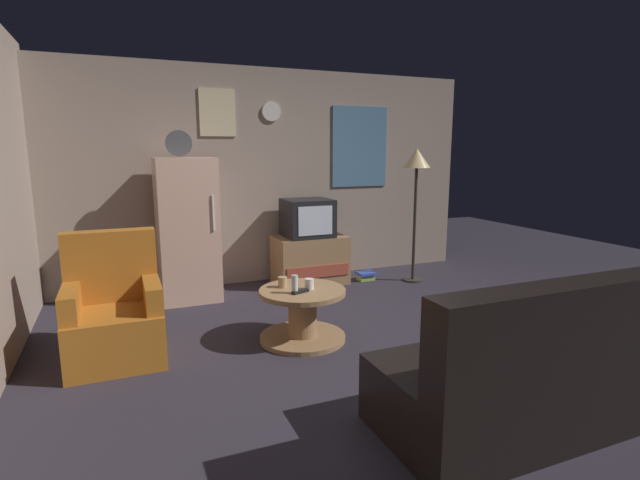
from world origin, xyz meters
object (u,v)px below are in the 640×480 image
(mug_ceramic_tan, at_px, (283,282))
(standing_lamp, at_px, (417,169))
(remote_control, at_px, (300,292))
(fridge, at_px, (187,229))
(wine_glass, at_px, (295,284))
(couch, at_px, (530,375))
(tv_stand, at_px, (310,260))
(mug_ceramic_white, at_px, (309,284))
(armchair, at_px, (114,315))
(coffee_table, at_px, (302,315))
(crt_tv, at_px, (307,218))
(book_stack, at_px, (366,276))

(mug_ceramic_tan, bearing_deg, standing_lamp, 28.71)
(remote_control, bearing_deg, fridge, 93.24)
(wine_glass, height_order, couch, couch)
(tv_stand, xyz_separation_m, mug_ceramic_white, (-0.66, -1.65, 0.20))
(tv_stand, distance_m, armchair, 2.57)
(coffee_table, relative_size, armchair, 0.75)
(fridge, xyz_separation_m, armchair, (-0.74, -1.33, -0.42))
(standing_lamp, bearing_deg, tv_stand, 162.04)
(tv_stand, bearing_deg, fridge, -177.46)
(tv_stand, bearing_deg, mug_ceramic_tan, -119.16)
(standing_lamp, relative_size, mug_ceramic_white, 17.67)
(standing_lamp, xyz_separation_m, couch, (-1.17, -2.95, -1.05))
(armchair, bearing_deg, mug_ceramic_tan, -4.74)
(fridge, bearing_deg, mug_ceramic_white, -64.40)
(crt_tv, height_order, wine_glass, crt_tv)
(remote_control, bearing_deg, wine_glass, 149.97)
(mug_ceramic_white, bearing_deg, coffee_table, 155.78)
(crt_tv, distance_m, coffee_table, 1.85)
(armchair, distance_m, book_stack, 3.11)
(couch, bearing_deg, standing_lamp, 68.42)
(mug_ceramic_white, relative_size, mug_ceramic_tan, 1.00)
(fridge, xyz_separation_m, mug_ceramic_tan, (0.57, -1.44, -0.27))
(crt_tv, height_order, mug_ceramic_white, crt_tv)
(mug_ceramic_tan, relative_size, armchair, 0.09)
(fridge, height_order, tv_stand, fridge)
(remote_control, distance_m, couch, 1.81)
(coffee_table, bearing_deg, book_stack, 46.75)
(remote_control, relative_size, armchair, 0.16)
(tv_stand, relative_size, remote_control, 5.60)
(tv_stand, height_order, standing_lamp, standing_lamp)
(wine_glass, bearing_deg, armchair, 167.13)
(crt_tv, xyz_separation_m, coffee_table, (-0.68, -1.62, -0.57))
(standing_lamp, xyz_separation_m, book_stack, (-0.52, 0.24, -1.30))
(mug_ceramic_tan, xyz_separation_m, remote_control, (0.08, -0.21, -0.03))
(mug_ceramic_white, bearing_deg, standing_lamp, 34.16)
(book_stack, bearing_deg, coffee_table, -133.25)
(wine_glass, relative_size, mug_ceramic_tan, 1.67)
(tv_stand, xyz_separation_m, coffee_table, (-0.71, -1.62, -0.06))
(fridge, xyz_separation_m, coffee_table, (0.71, -1.56, -0.53))
(remote_control, bearing_deg, coffee_table, 42.02)
(mug_ceramic_white, bearing_deg, tv_stand, 68.30)
(mug_ceramic_tan, distance_m, remote_control, 0.23)
(standing_lamp, xyz_separation_m, mug_ceramic_white, (-1.85, -1.26, -0.87))
(standing_lamp, bearing_deg, mug_ceramic_tan, -151.29)
(coffee_table, xyz_separation_m, remote_control, (-0.05, -0.09, 0.23))
(coffee_table, distance_m, armchair, 1.47)
(standing_lamp, xyz_separation_m, armchair, (-3.35, -1.01, -1.02))
(standing_lamp, bearing_deg, book_stack, 155.44)
(fridge, distance_m, remote_control, 1.80)
(standing_lamp, bearing_deg, fridge, 172.89)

